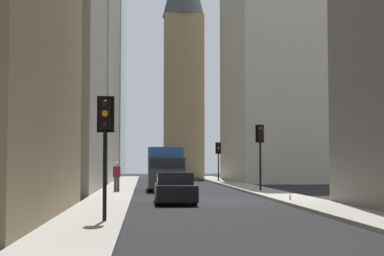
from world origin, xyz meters
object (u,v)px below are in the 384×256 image
(sedan_black, at_px, (175,189))
(traffic_light_far_junction, at_px, (218,152))
(pedestrian, at_px, (117,175))
(discarded_bottle, at_px, (290,198))
(delivery_truck, at_px, (165,168))
(traffic_light_foreground, at_px, (105,129))
(traffic_light_midblock, at_px, (260,142))

(sedan_black, bearing_deg, traffic_light_far_junction, -10.90)
(sedan_black, bearing_deg, pedestrian, 19.54)
(traffic_light_far_junction, distance_m, discarded_bottle, 29.44)
(delivery_truck, height_order, traffic_light_far_junction, traffic_light_far_junction)
(pedestrian, bearing_deg, delivery_truck, -37.25)
(traffic_light_foreground, distance_m, discarded_bottle, 12.37)
(sedan_black, distance_m, discarded_bottle, 5.32)
(discarded_bottle, bearing_deg, traffic_light_far_junction, -0.65)
(traffic_light_midblock, bearing_deg, pedestrian, 93.19)
(delivery_truck, distance_m, traffic_light_far_junction, 17.84)
(traffic_light_foreground, xyz_separation_m, discarded_bottle, (9.19, -7.86, -2.63))
(traffic_light_midblock, xyz_separation_m, pedestrian, (-0.48, 8.69, -2.01))
(sedan_black, height_order, traffic_light_far_junction, traffic_light_far_junction)
(traffic_light_midblock, height_order, pedestrian, traffic_light_midblock)
(delivery_truck, xyz_separation_m, pedestrian, (-3.95, 3.00, -0.37))
(traffic_light_foreground, distance_m, traffic_light_midblock, 19.96)
(sedan_black, relative_size, pedestrian, 2.47)
(traffic_light_midblock, distance_m, traffic_light_far_junction, 20.34)
(traffic_light_foreground, relative_size, pedestrian, 2.14)
(traffic_light_foreground, xyz_separation_m, pedestrian, (17.69, 0.44, -1.79))
(delivery_truck, height_order, traffic_light_midblock, traffic_light_midblock)
(traffic_light_midblock, distance_m, discarded_bottle, 9.44)
(delivery_truck, xyz_separation_m, traffic_light_far_junction, (16.88, -5.64, 1.33))
(traffic_light_foreground, bearing_deg, discarded_bottle, -40.56)
(traffic_light_far_junction, distance_m, pedestrian, 22.61)
(sedan_black, height_order, pedestrian, pedestrian)
(traffic_light_foreground, relative_size, traffic_light_far_junction, 1.03)
(discarded_bottle, bearing_deg, traffic_light_midblock, -2.44)
(sedan_black, relative_size, traffic_light_midblock, 1.07)
(sedan_black, relative_size, discarded_bottle, 15.93)
(traffic_light_midblock, xyz_separation_m, discarded_bottle, (-8.99, 0.38, -2.85))
(delivery_truck, bearing_deg, traffic_light_midblock, -121.33)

